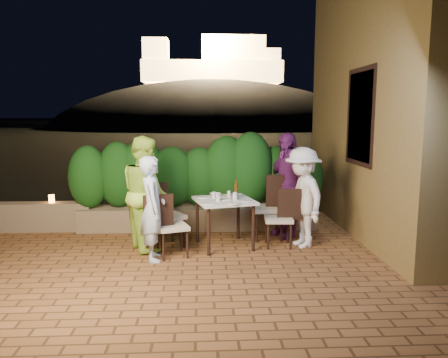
{
  "coord_description": "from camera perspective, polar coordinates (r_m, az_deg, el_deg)",
  "views": [
    {
      "loc": [
        0.26,
        -5.37,
        2.05
      ],
      "look_at": [
        0.61,
        1.29,
        1.05
      ],
      "focal_mm": 35.0,
      "sensor_mm": 36.0,
      "label": 1
    }
  ],
  "objects": [
    {
      "name": "ground",
      "position": [
        5.76,
        -5.53,
        -12.56
      ],
      "size": [
        400.0,
        400.0,
        0.0
      ],
      "primitive_type": "plane",
      "color": "black",
      "rests_on": "ground"
    },
    {
      "name": "terrace_floor",
      "position": [
        6.25,
        -5.33,
        -11.38
      ],
      "size": [
        7.0,
        6.0,
        0.15
      ],
      "primitive_type": "cube",
      "color": "brown",
      "rests_on": "ground"
    },
    {
      "name": "building_wall",
      "position": [
        8.11,
        21.73,
        11.12
      ],
      "size": [
        1.6,
        5.0,
        5.0
      ],
      "primitive_type": "cube",
      "color": "olive",
      "rests_on": "ground"
    },
    {
      "name": "window_pane",
      "position": [
        7.34,
        17.57,
        7.74
      ],
      "size": [
        0.08,
        1.0,
        1.4
      ],
      "primitive_type": "cube",
      "color": "black",
      "rests_on": "building_wall"
    },
    {
      "name": "window_frame",
      "position": [
        7.33,
        17.49,
        7.75
      ],
      "size": [
        0.06,
        1.15,
        1.55
      ],
      "primitive_type": "cube",
      "color": "black",
      "rests_on": "building_wall"
    },
    {
      "name": "planter",
      "position": [
        7.89,
        -3.39,
        -5.04
      ],
      "size": [
        4.2,
        0.55,
        0.4
      ],
      "primitive_type": "cube",
      "color": "#78654C",
      "rests_on": "ground"
    },
    {
      "name": "hedge",
      "position": [
        7.75,
        -3.44,
        0.36
      ],
      "size": [
        4.0,
        0.7,
        1.1
      ],
      "primitive_type": null,
      "color": "#134012",
      "rests_on": "planter"
    },
    {
      "name": "parapet",
      "position": [
        8.45,
        -24.24,
        -4.53
      ],
      "size": [
        2.2,
        0.3,
        0.5
      ],
      "primitive_type": "cube",
      "color": "#78654C",
      "rests_on": "ground"
    },
    {
      "name": "hill",
      "position": [
        65.68,
        -1.51,
        3.24
      ],
      "size": [
        52.0,
        40.0,
        22.0
      ],
      "primitive_type": "ellipsoid",
      "color": "black",
      "rests_on": "ground"
    },
    {
      "name": "fortress",
      "position": [
        65.94,
        -1.57,
        15.89
      ],
      "size": [
        26.0,
        8.0,
        8.0
      ],
      "primitive_type": null,
      "color": "#FFCC7A",
      "rests_on": "hill"
    },
    {
      "name": "dining_table",
      "position": [
        6.78,
        0.05,
        -5.78
      ],
      "size": [
        1.02,
        1.02,
        0.75
      ],
      "primitive_type": null,
      "rotation": [
        0.0,
        0.0,
        0.25
      ],
      "color": "white",
      "rests_on": "ground"
    },
    {
      "name": "plate_nw",
      "position": [
        6.38,
        -2.05,
        -3.17
      ],
      "size": [
        0.22,
        0.22,
        0.01
      ],
      "primitive_type": "cylinder",
      "color": "white",
      "rests_on": "dining_table"
    },
    {
      "name": "plate_sw",
      "position": [
        6.86,
        -2.67,
        -2.35
      ],
      "size": [
        0.23,
        0.23,
        0.01
      ],
      "primitive_type": "cylinder",
      "color": "white",
      "rests_on": "dining_table"
    },
    {
      "name": "plate_ne",
      "position": [
        6.58,
        2.68,
        -2.83
      ],
      "size": [
        0.22,
        0.22,
        0.01
      ],
      "primitive_type": "cylinder",
      "color": "white",
      "rests_on": "dining_table"
    },
    {
      "name": "plate_se",
      "position": [
        6.96,
        1.67,
        -2.19
      ],
      "size": [
        0.2,
        0.2,
        0.01
      ],
      "primitive_type": "cylinder",
      "color": "white",
      "rests_on": "dining_table"
    },
    {
      "name": "plate_centre",
      "position": [
        6.69,
        -0.03,
        -2.63
      ],
      "size": [
        0.22,
        0.22,
        0.01
      ],
      "primitive_type": "cylinder",
      "color": "white",
      "rests_on": "dining_table"
    },
    {
      "name": "plate_front",
      "position": [
        6.39,
        1.37,
        -3.15
      ],
      "size": [
        0.22,
        0.22,
        0.01
      ],
      "primitive_type": "cylinder",
      "color": "white",
      "rests_on": "dining_table"
    },
    {
      "name": "glass_nw",
      "position": [
        6.53,
        -0.77,
        -2.49
      ],
      "size": [
        0.06,
        0.06,
        0.11
      ],
      "primitive_type": "cylinder",
      "color": "silver",
      "rests_on": "dining_table"
    },
    {
      "name": "glass_sw",
      "position": [
        6.79,
        -1.33,
        -2.08
      ],
      "size": [
        0.06,
        0.06,
        0.1
      ],
      "primitive_type": "cylinder",
      "color": "silver",
      "rests_on": "dining_table"
    },
    {
      "name": "glass_ne",
      "position": [
        6.65,
        1.46,
        -2.23
      ],
      "size": [
        0.07,
        0.07,
        0.12
      ],
      "primitive_type": "cylinder",
      "color": "silver",
      "rests_on": "dining_table"
    },
    {
      "name": "glass_se",
      "position": [
        6.88,
        0.67,
        -1.95
      ],
      "size": [
        0.06,
        0.06,
        0.1
      ],
      "primitive_type": "cylinder",
      "color": "silver",
      "rests_on": "dining_table"
    },
    {
      "name": "beer_bottle",
      "position": [
        6.77,
        1.59,
        -1.26
      ],
      "size": [
        0.06,
        0.06,
        0.3
      ],
      "primitive_type": null,
      "color": "#522A0D",
      "rests_on": "dining_table"
    },
    {
      "name": "bowl",
      "position": [
        6.97,
        -1.13,
        -2.04
      ],
      "size": [
        0.22,
        0.22,
        0.04
      ],
      "primitive_type": "imported",
      "rotation": [
        0.0,
        0.0,
        0.26
      ],
      "color": "white",
      "rests_on": "dining_table"
    },
    {
      "name": "chair_left_front",
      "position": [
        6.36,
        -6.8,
        -6.01
      ],
      "size": [
        0.54,
        0.54,
        0.92
      ],
      "primitive_type": null,
      "rotation": [
        0.0,
        0.0,
        0.31
      ],
      "color": "black",
      "rests_on": "ground"
    },
    {
      "name": "chair_left_back",
      "position": [
        6.81,
        -7.5,
        -4.65
      ],
      "size": [
        0.65,
        0.65,
        1.01
      ],
      "primitive_type": null,
      "rotation": [
        0.0,
        0.0,
        0.58
      ],
      "color": "black",
      "rests_on": "ground"
    },
    {
      "name": "chair_right_front",
      "position": [
        6.84,
        7.14,
        -5.03
      ],
      "size": [
        0.45,
        0.45,
        0.91
      ],
      "primitive_type": null,
      "rotation": [
        0.0,
        0.0,
        3.08
      ],
      "color": "black",
      "rests_on": "ground"
    },
    {
      "name": "chair_right_back",
      "position": [
        7.23,
        5.67,
        -3.64
      ],
      "size": [
        0.5,
        0.5,
        1.06
      ],
      "primitive_type": null,
      "rotation": [
        0.0,
        0.0,
        3.16
      ],
      "color": "black",
      "rests_on": "ground"
    },
    {
      "name": "diner_blue",
      "position": [
        6.18,
        -9.32,
        -3.83
      ],
      "size": [
        0.44,
        0.59,
        1.48
      ],
      "primitive_type": "imported",
      "rotation": [
        0.0,
        0.0,
        1.75
      ],
      "color": "silver",
      "rests_on": "ground"
    },
    {
      "name": "diner_green",
      "position": [
        6.71,
        -10.2,
        -1.78
      ],
      "size": [
        0.95,
        1.04,
        1.73
      ],
      "primitive_type": "imported",
      "rotation": [
        0.0,
        0.0,
        2.01
      ],
      "color": "#B1E447",
      "rests_on": "ground"
    },
    {
      "name": "diner_white",
      "position": [
        6.84,
        10.19,
        -2.36
      ],
      "size": [
        0.81,
        1.12,
        1.55
      ],
      "primitive_type": "imported",
      "rotation": [
        0.0,
        0.0,
        -1.31
      ],
      "color": "white",
      "rests_on": "ground"
    },
    {
      "name": "diner_purple",
      "position": [
        7.34,
        8.18,
        -0.78
      ],
      "size": [
        0.78,
        1.11,
        1.75
      ],
      "primitive_type": "imported",
      "rotation": [
        0.0,
        0.0,
        -1.19
      ],
      "color": "#722674",
      "rests_on": "ground"
    },
    {
      "name": "parapet_lamp",
      "position": [
        8.25,
        -21.61,
        -2.42
      ],
      "size": [
        0.1,
        0.1,
        0.14
      ],
      "primitive_type": "cylinder",
      "color": "orange",
      "rests_on": "parapet"
    }
  ]
}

